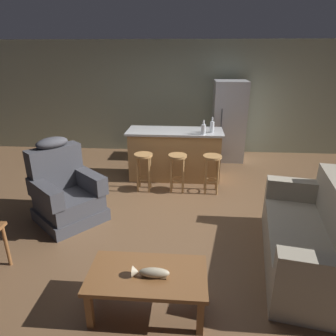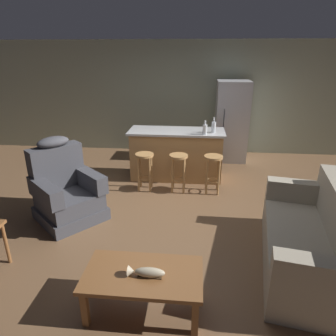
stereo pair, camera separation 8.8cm
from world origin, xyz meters
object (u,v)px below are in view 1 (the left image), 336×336
(couch, at_px, (312,239))
(recliner_near_lamp, at_px, (65,192))
(bar_stool_middle, at_px, (177,166))
(bar_stool_right, at_px, (212,167))
(coffee_table, at_px, (147,278))
(refrigerator, at_px, (229,121))
(bottle_tall_green, at_px, (203,129))
(bar_stool_left, at_px, (144,165))
(bottle_short_amber, at_px, (212,127))
(fish_figurine, at_px, (151,273))
(kitchen_island, at_px, (175,154))

(couch, bearing_deg, recliner_near_lamp, -4.09)
(bar_stool_middle, height_order, bar_stool_right, same)
(coffee_table, distance_m, recliner_near_lamp, 2.16)
(refrigerator, bearing_deg, bar_stool_right, -104.13)
(coffee_table, bearing_deg, bottle_tall_green, 78.94)
(bar_stool_left, relative_size, bottle_short_amber, 2.42)
(bar_stool_middle, xyz_separation_m, bar_stool_right, (0.59, 0.00, 0.00))
(refrigerator, bearing_deg, bottle_short_amber, -109.35)
(bar_stool_right, bearing_deg, bottle_tall_green, 112.05)
(fish_figurine, bearing_deg, coffee_table, 132.85)
(fish_figurine, xyz_separation_m, bottle_short_amber, (0.72, 3.24, 0.59))
(bar_stool_right, xyz_separation_m, bottle_tall_green, (-0.16, 0.39, 0.57))
(recliner_near_lamp, relative_size, bar_stool_left, 1.76)
(coffee_table, bearing_deg, refrigerator, 74.90)
(couch, distance_m, bottle_short_amber, 2.71)
(bar_stool_right, bearing_deg, couch, -61.35)
(bar_stool_middle, relative_size, bottle_tall_green, 2.71)
(fish_figurine, height_order, bar_stool_left, bar_stool_left)
(fish_figurine, distance_m, bar_stool_left, 2.75)
(coffee_table, height_order, kitchen_island, kitchen_island)
(recliner_near_lamp, distance_m, bar_stool_left, 1.45)
(bottle_tall_green, height_order, bottle_short_amber, bottle_short_amber)
(couch, xyz_separation_m, bar_stool_right, (-1.02, 1.88, 0.13))
(fish_figurine, bearing_deg, bar_stool_right, 75.17)
(fish_figurine, bearing_deg, couch, 25.47)
(bottle_short_amber, bearing_deg, bar_stool_left, -156.03)
(bar_stool_middle, bearing_deg, couch, -49.18)
(bar_stool_middle, bearing_deg, refrigerator, 60.02)
(fish_figurine, distance_m, bottle_tall_green, 3.19)
(couch, distance_m, bar_stool_middle, 2.48)
(kitchen_island, xyz_separation_m, bottle_short_amber, (0.68, -0.10, 0.58))
(bottle_short_amber, bearing_deg, bottle_tall_green, -137.73)
(couch, relative_size, bottle_short_amber, 7.18)
(recliner_near_lamp, bearing_deg, couch, 26.95)
(coffee_table, bearing_deg, fish_figurine, -47.15)
(coffee_table, distance_m, kitchen_island, 3.30)
(couch, bearing_deg, bottle_short_amber, -56.75)
(couch, distance_m, bottle_tall_green, 2.65)
(fish_figurine, height_order, bar_stool_middle, bar_stool_middle)
(fish_figurine, distance_m, kitchen_island, 3.33)
(couch, xyz_separation_m, bar_stool_left, (-2.21, 1.88, 0.13))
(bar_stool_right, bearing_deg, kitchen_island, 137.00)
(bar_stool_right, relative_size, bottle_tall_green, 2.71)
(couch, height_order, kitchen_island, kitchen_island)
(refrigerator, xyz_separation_m, bottle_tall_green, (-0.62, -1.44, 0.17))
(fish_figurine, xyz_separation_m, bar_stool_right, (0.72, 2.70, 0.01))
(coffee_table, height_order, bar_stool_right, bar_stool_right)
(kitchen_island, height_order, bottle_short_amber, bottle_short_amber)
(bar_stool_right, xyz_separation_m, refrigerator, (0.46, 1.83, 0.41))
(bar_stool_right, distance_m, refrigerator, 1.93)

